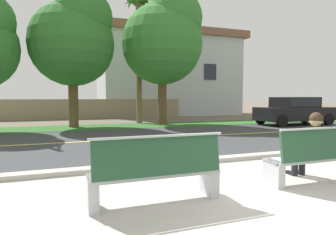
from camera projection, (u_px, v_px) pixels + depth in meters
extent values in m
plane|color=#665B4C|center=(135.00, 134.00, 11.70)|extent=(140.00, 140.00, 0.00)
cube|color=#B7B2A8|center=(242.00, 190.00, 4.57)|extent=(44.00, 3.60, 0.01)
cube|color=#ADA89E|center=(192.00, 162.00, 6.39)|extent=(44.00, 0.30, 0.11)
cube|color=#383A3D|center=(145.00, 139.00, 10.29)|extent=(52.00, 8.00, 0.01)
cube|color=#E0CC4C|center=(145.00, 139.00, 10.29)|extent=(48.00, 0.14, 0.01)
cube|color=#2D6026|center=(121.00, 126.00, 14.81)|extent=(48.00, 2.80, 0.02)
cube|color=silver|center=(93.00, 194.00, 3.75)|extent=(0.14, 0.40, 0.45)
cube|color=silver|center=(209.00, 181.00, 4.34)|extent=(0.14, 0.40, 0.45)
cube|color=silver|center=(155.00, 173.00, 4.03)|extent=(1.89, 0.44, 0.05)
cube|color=#285138|center=(159.00, 157.00, 3.82)|extent=(1.81, 0.12, 0.52)
cylinder|color=silver|center=(159.00, 136.00, 3.80)|extent=(1.89, 0.04, 0.04)
cube|color=silver|center=(274.00, 174.00, 4.75)|extent=(0.14, 0.40, 0.45)
cube|color=silver|center=(313.00, 158.00, 5.03)|extent=(1.89, 0.44, 0.05)
cube|color=#285138|center=(323.00, 144.00, 4.83)|extent=(1.81, 0.12, 0.52)
cylinder|color=silver|center=(325.00, 128.00, 4.80)|extent=(1.89, 0.04, 0.04)
cylinder|color=black|center=(303.00, 152.00, 5.19)|extent=(0.15, 0.42, 0.15)
cylinder|color=black|center=(310.00, 151.00, 5.25)|extent=(0.15, 0.42, 0.15)
cylinder|color=black|center=(295.00, 165.00, 5.39)|extent=(0.12, 0.12, 0.43)
cube|color=black|center=(291.00, 173.00, 5.48)|extent=(0.09, 0.24, 0.07)
cylinder|color=black|center=(302.00, 165.00, 5.45)|extent=(0.12, 0.12, 0.43)
cube|color=black|center=(298.00, 173.00, 5.54)|extent=(0.09, 0.24, 0.07)
cube|color=#6B7047|center=(316.00, 142.00, 5.03)|extent=(0.34, 0.20, 0.52)
cylinder|color=#6B7047|center=(306.00, 142.00, 4.97)|extent=(0.09, 0.09, 0.46)
cylinder|color=#6B7047|center=(324.00, 141.00, 5.12)|extent=(0.09, 0.09, 0.46)
sphere|color=tan|center=(316.00, 121.00, 5.01)|extent=(0.21, 0.21, 0.21)
sphere|color=#382819|center=(316.00, 118.00, 5.01)|extent=(0.22, 0.22, 0.22)
cube|color=black|center=(294.00, 114.00, 15.63)|extent=(4.30, 1.76, 0.72)
cube|color=black|center=(295.00, 103.00, 15.59)|extent=(2.24, 1.58, 0.60)
cube|color=black|center=(295.00, 102.00, 15.59)|extent=(2.15, 1.62, 0.43)
cylinder|color=black|center=(329.00, 119.00, 15.41)|extent=(0.64, 0.18, 0.64)
cylinder|color=black|center=(304.00, 117.00, 16.98)|extent=(0.64, 0.18, 0.64)
cylinder|color=black|center=(282.00, 121.00, 14.33)|extent=(0.64, 0.18, 0.64)
cylinder|color=black|center=(261.00, 119.00, 15.90)|extent=(0.64, 0.18, 0.64)
cylinder|color=brown|center=(73.00, 102.00, 14.26)|extent=(0.48, 0.48, 2.62)
sphere|color=#2D6B28|center=(72.00, 44.00, 14.06)|extent=(4.19, 4.19, 4.19)
sphere|color=#2D6B28|center=(83.00, 18.00, 13.85)|extent=(2.93, 2.93, 2.93)
cylinder|color=brown|center=(162.00, 100.00, 15.86)|extent=(0.49, 0.49, 2.81)
sphere|color=#33752D|center=(162.00, 44.00, 15.64)|extent=(4.50, 4.50, 4.50)
sphere|color=#33752D|center=(174.00, 19.00, 15.42)|extent=(3.15, 3.15, 3.15)
cylinder|color=brown|center=(139.00, 61.00, 16.40)|extent=(0.32, 0.32, 7.35)
cone|color=#427A33|center=(146.00, 1.00, 16.31)|extent=(0.44, 1.64, 1.07)
cone|color=#427A33|center=(141.00, 3.00, 16.60)|extent=(1.64, 1.20, 1.07)
cone|color=#427A33|center=(133.00, 2.00, 16.45)|extent=(1.64, 1.20, 1.07)
cone|color=#427A33|center=(131.00, 0.00, 16.01)|extent=(0.44, 1.64, 1.07)
cube|color=gray|center=(94.00, 109.00, 20.19)|extent=(13.00, 0.36, 1.40)
cube|color=#B7BCC1|center=(167.00, 78.00, 25.28)|extent=(11.72, 6.40, 6.61)
cube|color=brown|center=(167.00, 37.00, 25.03)|extent=(12.66, 6.91, 0.60)
cube|color=#232833|center=(149.00, 70.00, 21.33)|extent=(1.10, 0.06, 1.30)
cube|color=#232833|center=(210.00, 72.00, 23.12)|extent=(1.10, 0.06, 1.30)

